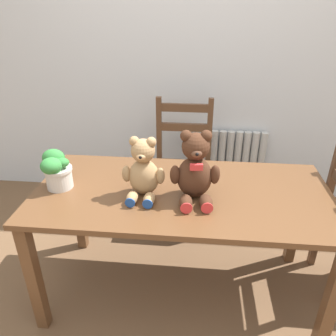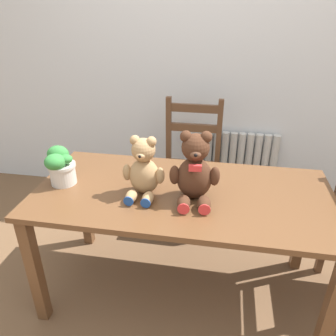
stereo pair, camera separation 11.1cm
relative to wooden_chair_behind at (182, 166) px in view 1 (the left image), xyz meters
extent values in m
cube|color=silver|center=(0.04, 0.44, 0.84)|extent=(8.00, 0.04, 2.60)
cylinder|color=beige|center=(0.05, 0.37, -0.15)|extent=(0.06, 0.06, 0.62)
cylinder|color=beige|center=(0.12, 0.37, -0.15)|extent=(0.06, 0.06, 0.62)
cylinder|color=beige|center=(0.18, 0.37, -0.15)|extent=(0.06, 0.06, 0.62)
cylinder|color=beige|center=(0.25, 0.37, -0.15)|extent=(0.06, 0.06, 0.62)
cylinder|color=beige|center=(0.32, 0.37, -0.15)|extent=(0.06, 0.06, 0.62)
cylinder|color=beige|center=(0.39, 0.37, -0.15)|extent=(0.06, 0.06, 0.62)
cylinder|color=beige|center=(0.46, 0.37, -0.15)|extent=(0.06, 0.06, 0.62)
cylinder|color=beige|center=(0.53, 0.37, -0.15)|extent=(0.06, 0.06, 0.62)
cylinder|color=beige|center=(0.60, 0.37, -0.15)|extent=(0.06, 0.06, 0.62)
cylinder|color=beige|center=(0.67, 0.37, -0.15)|extent=(0.06, 0.06, 0.62)
cube|color=beige|center=(0.36, 0.37, -0.44)|extent=(0.69, 0.10, 0.04)
cube|color=brown|center=(0.04, -0.78, 0.23)|extent=(1.56, 0.76, 0.03)
cube|color=brown|center=(-0.69, -1.11, -0.12)|extent=(0.06, 0.06, 0.68)
cube|color=brown|center=(0.77, -1.11, -0.12)|extent=(0.06, 0.06, 0.68)
cube|color=brown|center=(-0.69, -0.45, -0.12)|extent=(0.06, 0.06, 0.68)
cube|color=brown|center=(0.77, -0.45, -0.12)|extent=(0.06, 0.06, 0.68)
cube|color=brown|center=(0.00, -0.05, -0.03)|extent=(0.43, 0.44, 0.03)
cube|color=brown|center=(0.20, -0.26, -0.25)|extent=(0.04, 0.04, 0.41)
cube|color=brown|center=(-0.20, -0.26, -0.25)|extent=(0.04, 0.04, 0.41)
cube|color=brown|center=(0.20, 0.15, 0.02)|extent=(0.04, 0.04, 0.95)
cube|color=brown|center=(-0.20, 0.15, 0.02)|extent=(0.04, 0.04, 0.95)
cube|color=brown|center=(0.00, 0.15, 0.42)|extent=(0.35, 0.03, 0.06)
cube|color=brown|center=(0.00, 0.15, 0.27)|extent=(0.35, 0.03, 0.06)
cube|color=brown|center=(0.91, -0.47, -0.01)|extent=(0.04, 0.04, 0.90)
ellipsoid|color=tan|center=(-0.15, -0.82, 0.34)|extent=(0.16, 0.14, 0.19)
sphere|color=tan|center=(-0.15, -0.82, 0.49)|extent=(0.12, 0.12, 0.12)
sphere|color=tan|center=(-0.11, -0.82, 0.54)|extent=(0.05, 0.05, 0.05)
sphere|color=tan|center=(-0.19, -0.82, 0.54)|extent=(0.05, 0.05, 0.05)
ellipsoid|color=#E5B279|center=(-0.15, -0.87, 0.48)|extent=(0.05, 0.05, 0.04)
sphere|color=black|center=(-0.16, -0.89, 0.48)|extent=(0.01, 0.01, 0.01)
ellipsoid|color=tan|center=(-0.07, -0.84, 0.36)|extent=(0.05, 0.05, 0.09)
ellipsoid|color=tan|center=(-0.24, -0.84, 0.36)|extent=(0.05, 0.05, 0.09)
ellipsoid|color=tan|center=(-0.11, -0.92, 0.28)|extent=(0.06, 0.10, 0.06)
cylinder|color=#1E4793|center=(-0.12, -0.97, 0.28)|extent=(0.05, 0.01, 0.05)
ellipsoid|color=tan|center=(-0.20, -0.92, 0.28)|extent=(0.06, 0.10, 0.06)
cylinder|color=#1E4793|center=(-0.20, -0.97, 0.28)|extent=(0.05, 0.01, 0.05)
ellipsoid|color=#472819|center=(0.10, -0.82, 0.36)|extent=(0.19, 0.17, 0.22)
sphere|color=#472819|center=(0.10, -0.82, 0.52)|extent=(0.13, 0.13, 0.13)
sphere|color=#472819|center=(0.15, -0.82, 0.58)|extent=(0.06, 0.06, 0.06)
sphere|color=#472819|center=(0.05, -0.83, 0.58)|extent=(0.06, 0.06, 0.06)
ellipsoid|color=brown|center=(0.11, -0.87, 0.51)|extent=(0.06, 0.06, 0.04)
sphere|color=black|center=(0.11, -0.90, 0.52)|extent=(0.02, 0.02, 0.02)
ellipsoid|color=#472819|center=(0.20, -0.83, 0.38)|extent=(0.06, 0.06, 0.10)
ellipsoid|color=#472819|center=(0.01, -0.85, 0.38)|extent=(0.06, 0.06, 0.10)
ellipsoid|color=#472819|center=(0.16, -0.93, 0.28)|extent=(0.08, 0.11, 0.06)
cylinder|color=red|center=(0.17, -0.98, 0.28)|extent=(0.06, 0.01, 0.06)
ellipsoid|color=#472819|center=(0.07, -0.94, 0.28)|extent=(0.08, 0.11, 0.06)
cylinder|color=red|center=(0.07, -0.99, 0.28)|extent=(0.06, 0.01, 0.06)
cube|color=red|center=(0.11, -0.89, 0.45)|extent=(0.06, 0.03, 0.03)
cylinder|color=beige|center=(-0.61, -0.81, 0.31)|extent=(0.14, 0.14, 0.12)
cylinder|color=beige|center=(-0.61, -0.81, 0.36)|extent=(0.15, 0.15, 0.02)
ellipsoid|color=#337F38|center=(-0.58, -0.81, 0.40)|extent=(0.08, 0.06, 0.05)
ellipsoid|color=#337F38|center=(-0.64, -0.78, 0.41)|extent=(0.12, 0.09, 0.10)
ellipsoid|color=#337F38|center=(-0.63, -0.84, 0.39)|extent=(0.11, 0.11, 0.08)
camera|label=1|loc=(0.11, -2.26, 1.14)|focal=35.00mm
camera|label=2|loc=(0.22, -2.24, 1.14)|focal=35.00mm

